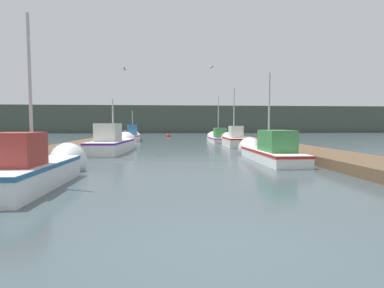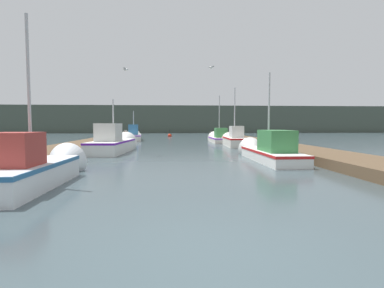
{
  "view_description": "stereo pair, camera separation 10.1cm",
  "coord_description": "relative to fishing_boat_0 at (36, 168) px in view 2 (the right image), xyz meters",
  "views": [
    {
      "loc": [
        -0.59,
        -3.44,
        1.61
      ],
      "look_at": [
        0.6,
        11.58,
        0.62
      ],
      "focal_mm": 28.0,
      "sensor_mm": 36.0,
      "label": 1
    },
    {
      "loc": [
        -0.49,
        -3.44,
        1.61
      ],
      "look_at": [
        0.6,
        11.58,
        0.62
      ],
      "focal_mm": 28.0,
      "sensor_mm": 36.0,
      "label": 2
    }
  ],
  "objects": [
    {
      "name": "seagull_1",
      "position": [
        1.29,
        7.73,
        4.03
      ],
      "size": [
        0.3,
        0.56,
        0.12
      ],
      "rotation": [
        0.0,
        0.0,
        4.59
      ],
      "color": "white"
    },
    {
      "name": "fishing_boat_2",
      "position": [
        0.33,
        9.53,
        0.07
      ],
      "size": [
        2.05,
        6.18,
        3.47
      ],
      "rotation": [
        0.0,
        0.0,
        -0.08
      ],
      "color": "silver",
      "rests_on": "ground_plane"
    },
    {
      "name": "fishing_boat_1",
      "position": [
        7.99,
        4.97,
        -0.02
      ],
      "size": [
        1.44,
        6.04,
        4.31
      ],
      "rotation": [
        0.0,
        0.0,
        -0.0
      ],
      "color": "silver",
      "rests_on": "ground_plane"
    },
    {
      "name": "fishing_boat_0",
      "position": [
        0.0,
        0.0,
        0.0
      ],
      "size": [
        1.46,
        4.92,
        4.73
      ],
      "rotation": [
        0.0,
        0.0,
        -0.01
      ],
      "color": "silver",
      "rests_on": "ground_plane"
    },
    {
      "name": "distant_shore_ridge",
      "position": [
        4.09,
        55.78,
        2.14
      ],
      "size": [
        120.0,
        16.0,
        5.17
      ],
      "color": "#424C42",
      "rests_on": "ground_plane"
    },
    {
      "name": "fishing_boat_3",
      "position": [
        8.37,
        13.88,
        0.03
      ],
      "size": [
        1.54,
        5.28,
        4.61
      ],
      "rotation": [
        0.0,
        0.0,
        -0.05
      ],
      "color": "silver",
      "rests_on": "ground_plane"
    },
    {
      "name": "seagull_lead",
      "position": [
        6.17,
        10.67,
        4.75
      ],
      "size": [
        0.4,
        0.53,
        0.12
      ],
      "rotation": [
        0.0,
        0.0,
        2.14
      ],
      "color": "white"
    },
    {
      "name": "dock_left",
      "position": [
        -2.29,
        11.17,
        -0.25
      ],
      "size": [
        2.62,
        40.0,
        0.38
      ],
      "color": "brown",
      "rests_on": "ground_plane"
    },
    {
      "name": "mooring_piling_2",
      "position": [
        -1.21,
        24.22,
        0.06
      ],
      "size": [
        0.32,
        0.32,
        0.99
      ],
      "color": "#473523",
      "rests_on": "ground_plane"
    },
    {
      "name": "mooring_piling_1",
      "position": [
        9.12,
        14.65,
        0.15
      ],
      "size": [
        0.35,
        0.35,
        1.17
      ],
      "color": "#473523",
      "rests_on": "ground_plane"
    },
    {
      "name": "mooring_piling_0",
      "position": [
        -1.05,
        26.28,
        0.17
      ],
      "size": [
        0.31,
        0.31,
        1.21
      ],
      "color": "#473523",
      "rests_on": "ground_plane"
    },
    {
      "name": "fishing_boat_4",
      "position": [
        8.04,
        18.98,
        -0.07
      ],
      "size": [
        1.53,
        5.26,
        4.69
      ],
      "rotation": [
        0.0,
        0.0,
        0.0
      ],
      "color": "silver",
      "rests_on": "ground_plane"
    },
    {
      "name": "channel_buoy",
      "position": [
        3.52,
        31.22,
        -0.29
      ],
      "size": [
        0.51,
        0.51,
        1.01
      ],
      "color": "red",
      "rests_on": "ground_plane"
    },
    {
      "name": "dock_right",
      "position": [
        10.48,
        11.17,
        -0.25
      ],
      "size": [
        2.62,
        40.0,
        0.38
      ],
      "color": "brown",
      "rests_on": "ground_plane"
    },
    {
      "name": "ground_plane",
      "position": [
        4.09,
        -4.83,
        -0.44
      ],
      "size": [
        200.0,
        200.0,
        0.0
      ],
      "color": "#38474C"
    },
    {
      "name": "fishing_boat_5",
      "position": [
        -0.16,
        22.88,
        0.03
      ],
      "size": [
        2.01,
        6.43,
        3.36
      ],
      "rotation": [
        0.0,
        0.0,
        0.09
      ],
      "color": "silver",
      "rests_on": "ground_plane"
    }
  ]
}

